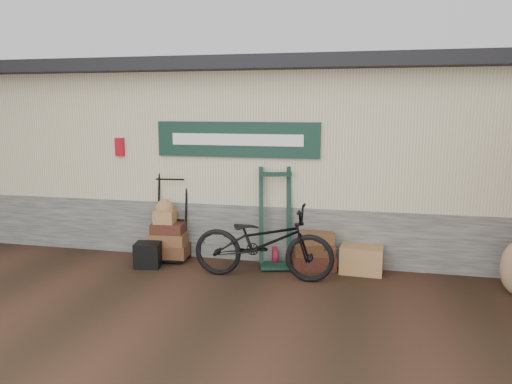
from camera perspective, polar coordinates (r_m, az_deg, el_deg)
ground at (r=7.21m, az=-1.81°, el=-10.19°), size 80.00×80.00×0.00m
station_building at (r=9.49m, az=2.34°, el=4.63°), size 14.40×4.10×3.20m
porter_trolley at (r=8.22m, az=-9.71°, el=-2.43°), size 0.79×0.62×1.49m
green_barrow at (r=7.68m, az=2.22°, el=-2.96°), size 0.66×0.60×1.54m
suitcase_stack at (r=7.73m, az=6.64°, el=-6.63°), size 0.73×0.56×0.58m
wicker_hamper at (r=7.67m, az=11.96°, el=-7.57°), size 0.64×0.44×0.41m
black_trunk at (r=7.96m, az=-12.25°, el=-7.03°), size 0.44×0.40×0.38m
bicycle at (r=7.18m, az=0.82°, el=-5.29°), size 0.72×2.05×1.19m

